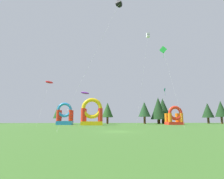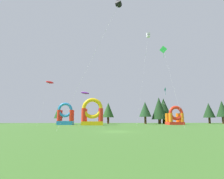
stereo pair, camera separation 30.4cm
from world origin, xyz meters
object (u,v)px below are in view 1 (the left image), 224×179
object	(u,v)px
kite_green_diamond	(163,51)
inflatable_yellow_castle	(65,117)
kite_purple_parafoil	(85,93)
kite_white_box	(148,35)
kite_black_delta	(120,2)
inflatable_orange_dome	(92,115)
kite_teal_diamond	(165,90)
inflatable_blue_arch	(174,118)
kite_red_parafoil	(49,82)

from	to	relation	value
kite_green_diamond	inflatable_yellow_castle	distance (m)	34.46
kite_purple_parafoil	kite_white_box	distance (m)	21.74
kite_white_box	inflatable_yellow_castle	size ratio (longest dim) A/B	3.42
kite_purple_parafoil	kite_green_diamond	size ratio (longest dim) A/B	0.43
kite_black_delta	inflatable_orange_dome	world-z (taller)	kite_black_delta
kite_purple_parafoil	kite_teal_diamond	size ratio (longest dim) A/B	0.75
inflatable_blue_arch	inflatable_orange_dome	bearing A→B (deg)	-173.05
inflatable_yellow_castle	kite_black_delta	bearing A→B (deg)	-64.66
kite_purple_parafoil	inflatable_yellow_castle	distance (m)	21.70
kite_teal_diamond	inflatable_orange_dome	bearing A→B (deg)	165.94
kite_red_parafoil	kite_purple_parafoil	bearing A→B (deg)	-53.27
kite_white_box	inflatable_orange_dome	bearing A→B (deg)	141.99
inflatable_blue_arch	kite_teal_diamond	bearing A→B (deg)	-123.36
kite_black_delta	inflatable_orange_dome	distance (m)	32.08
kite_black_delta	inflatable_blue_arch	bearing A→B (deg)	56.11
kite_purple_parafoil	inflatable_orange_dome	distance (m)	16.40
kite_red_parafoil	inflatable_blue_arch	xyz separation A→B (m)	(37.63, 3.07, -10.19)
kite_red_parafoil	inflatable_orange_dome	size ratio (longest dim) A/B	1.70
kite_black_delta	inflatable_orange_dome	xyz separation A→B (m)	(-5.69, 25.88, -18.07)
kite_green_diamond	inflatable_orange_dome	world-z (taller)	kite_green_diamond
inflatable_yellow_castle	inflatable_orange_dome	distance (m)	9.30
kite_black_delta	kite_green_diamond	distance (m)	15.31
inflatable_yellow_castle	inflatable_blue_arch	size ratio (longest dim) A/B	1.16
inflatable_blue_arch	inflatable_orange_dome	world-z (taller)	inflatable_orange_dome
kite_purple_parafoil	kite_black_delta	distance (m)	18.26
kite_black_delta	kite_teal_diamond	world-z (taller)	kite_black_delta
inflatable_orange_dome	kite_purple_parafoil	bearing A→B (deg)	-92.49
inflatable_blue_arch	kite_purple_parafoil	bearing A→B (deg)	-143.79
kite_teal_diamond	kite_green_diamond	bearing A→B (deg)	-108.89
kite_black_delta	kite_teal_diamond	distance (m)	27.73
kite_black_delta	inflatable_yellow_castle	world-z (taller)	kite_black_delta
kite_red_parafoil	inflatable_yellow_castle	world-z (taller)	kite_red_parafoil
kite_green_diamond	inflatable_orange_dome	xyz separation A→B (m)	(-16.20, 15.62, -13.77)
kite_red_parafoil	inflatable_orange_dome	bearing A→B (deg)	0.05
inflatable_yellow_castle	kite_green_diamond	bearing A→B (deg)	-38.42
inflatable_blue_arch	inflatable_orange_dome	xyz separation A→B (m)	(-25.13, -3.06, 0.73)
kite_purple_parafoil	inflatable_blue_arch	world-z (taller)	kite_purple_parafoil
kite_white_box	inflatable_blue_arch	world-z (taller)	kite_white_box
kite_purple_parafoil	kite_red_parafoil	xyz separation A→B (m)	(-11.81, 15.83, 5.26)
kite_black_delta	kite_teal_diamond	bearing A→B (deg)	55.90
kite_red_parafoil	kite_white_box	size ratio (longest dim) A/B	0.57
kite_purple_parafoil	inflatable_orange_dome	xyz separation A→B (m)	(0.69, 15.84, -4.21)
kite_white_box	kite_black_delta	bearing A→B (deg)	-119.41
kite_white_box	kite_green_diamond	distance (m)	7.60
kite_white_box	inflatable_orange_dome	distance (m)	26.38
kite_purple_parafoil	kite_white_box	world-z (taller)	kite_white_box
kite_black_delta	inflatable_yellow_castle	size ratio (longest dim) A/B	3.24
kite_red_parafoil	inflatable_blue_arch	size ratio (longest dim) A/B	2.26
kite_red_parafoil	kite_green_diamond	distance (m)	32.95
kite_green_diamond	inflatable_blue_arch	distance (m)	25.27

